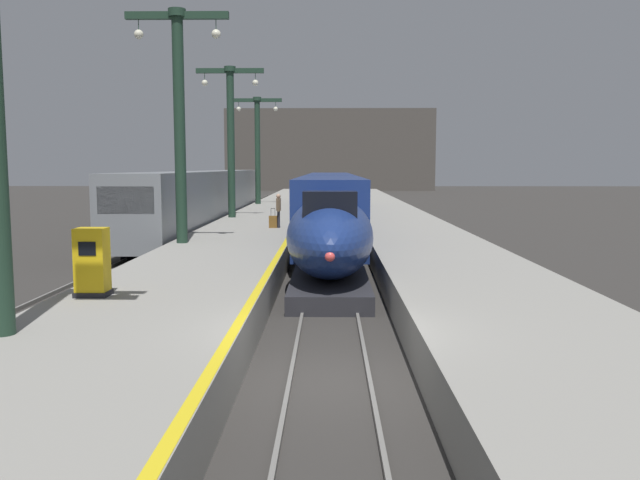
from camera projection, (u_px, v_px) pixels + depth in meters
ground_plane at (330, 382)px, 12.46m from camera, size 260.00×260.00×0.00m
platform_left at (258, 230)px, 37.06m from camera, size 4.80×110.00×1.05m
platform_right at (402, 230)px, 36.94m from camera, size 4.80×110.00×1.05m
platform_left_safety_stripe at (298, 221)px, 36.97m from camera, size 0.20×107.80×0.01m
rail_main_left at (317, 234)px, 39.80m from camera, size 0.08×110.00×0.12m
rail_main_right at (342, 234)px, 39.77m from camera, size 0.08×110.00×0.12m
rail_secondary_left at (184, 233)px, 39.91m from camera, size 0.08×110.00×0.12m
rail_secondary_right at (209, 233)px, 39.89m from camera, size 0.08×110.00×0.12m
highspeed_train_main at (330, 206)px, 36.34m from camera, size 2.92×38.92×3.60m
regional_train_adjacent at (209, 196)px, 44.17m from camera, size 2.85×36.60×3.80m
station_column_mid at (179, 104)px, 25.71m from camera, size 4.00×0.68×9.06m
station_column_far at (231, 127)px, 39.12m from camera, size 4.00×0.68×8.90m
station_column_distant at (257, 140)px, 53.61m from camera, size 4.00×0.68×8.64m
passenger_near_edge at (279, 208)px, 32.75m from camera, size 0.23×0.57×1.69m
rolling_suitcase at (273, 222)px, 32.74m from camera, size 0.40×0.22×0.98m
ticket_machine_yellow at (92, 265)px, 15.36m from camera, size 0.76×0.62×1.60m
terminus_back_wall at (330, 150)px, 113.06m from camera, size 36.00×2.00×14.00m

